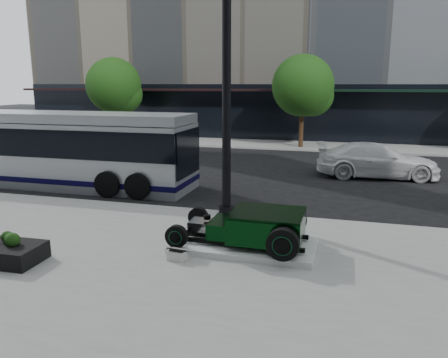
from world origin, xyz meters
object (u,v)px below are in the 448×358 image
(white_sedan, at_px, (377,160))
(lamppost, at_px, (227,80))
(transit_bus, at_px, (49,148))
(hot_rod, at_px, (258,226))

(white_sedan, bearing_deg, lamppost, 141.73)
(lamppost, relative_size, transit_bus, 0.72)
(hot_rod, relative_size, lamppost, 0.37)
(transit_bus, bearing_deg, lamppost, -16.57)
(transit_bus, relative_size, white_sedan, 2.35)
(hot_rod, relative_size, white_sedan, 0.62)
(transit_bus, bearing_deg, hot_rod, -28.03)
(hot_rod, xyz_separation_m, lamppost, (-1.53, 2.73, 3.43))
(lamppost, bearing_deg, white_sedan, 56.97)
(lamppost, height_order, transit_bus, lamppost)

